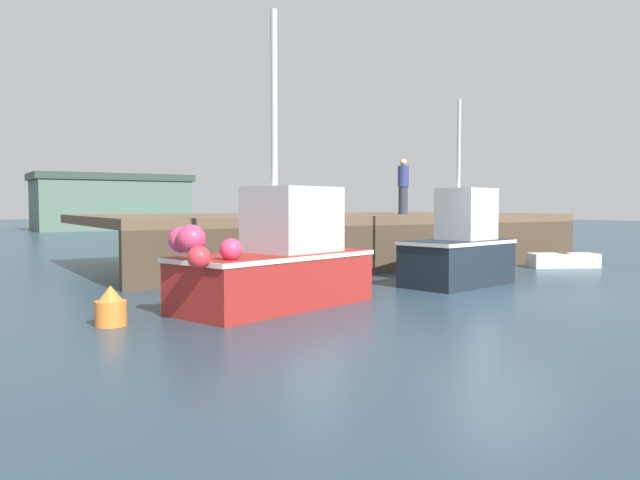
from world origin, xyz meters
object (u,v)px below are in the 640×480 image
Objects in this scene: mooring_buoy_foreground at (111,308)px; dockworker at (403,187)px; fishing_boat_near_right at (460,249)px; fishing_boat_near_left at (277,261)px; rowboat at (563,260)px.

dockworker is at bearing 28.36° from mooring_buoy_foreground.
fishing_boat_near_right is 8.06m from mooring_buoy_foreground.
fishing_boat_near_left reaches higher than fishing_boat_near_right.
rowboat is 13.76m from mooring_buoy_foreground.
mooring_buoy_foreground is at bearing -151.64° from dockworker.
fishing_boat_near_left is 2.52× the size of rowboat.
fishing_boat_near_left reaches higher than mooring_buoy_foreground.
rowboat is 1.21× the size of dockworker.
rowboat is at bearing 10.18° from fishing_boat_near_left.
fishing_boat_near_right is at bearing -115.08° from dockworker.
fishing_boat_near_left is 8.52× the size of mooring_buoy_foreground.
fishing_boat_near_left is 3.08m from mooring_buoy_foreground.
fishing_boat_near_right is 6.82× the size of mooring_buoy_foreground.
rowboat is 3.39× the size of mooring_buoy_foreground.
rowboat is (10.57, 1.90, -0.62)m from fishing_boat_near_left.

